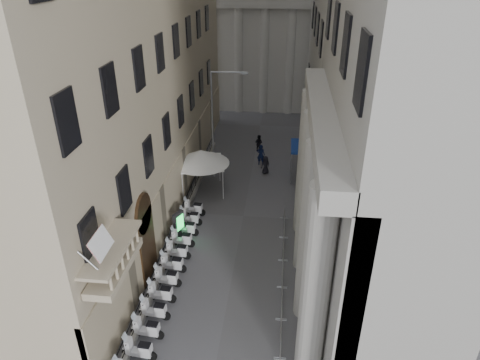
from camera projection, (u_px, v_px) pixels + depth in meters
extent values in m
cylinder|color=silver|center=(183.00, 188.00, 33.04)|extent=(0.06, 0.06, 2.46)
cylinder|color=silver|center=(223.00, 190.00, 32.75)|extent=(0.06, 0.06, 2.46)
cylinder|color=silver|center=(191.00, 170.00, 35.80)|extent=(0.06, 0.06, 2.46)
cylinder|color=silver|center=(228.00, 172.00, 35.50)|extent=(0.06, 0.06, 2.46)
cube|color=white|center=(206.00, 165.00, 33.67)|extent=(3.36, 3.36, 0.13)
cone|color=white|center=(205.00, 159.00, 33.41)|extent=(4.47, 4.47, 1.12)
cylinder|color=gray|center=(213.00, 127.00, 35.35)|extent=(0.16, 0.16, 9.12)
cylinder|color=gray|center=(228.00, 72.00, 33.15)|extent=(2.74, 0.27, 0.12)
cube|color=gray|center=(244.00, 73.00, 33.12)|extent=(0.58, 0.28, 0.17)
cube|color=black|center=(179.00, 225.00, 29.02)|extent=(0.61, 0.94, 1.92)
cube|color=#19E54C|center=(180.00, 223.00, 28.85)|extent=(0.31, 0.65, 1.07)
imported|color=#0D1636|center=(261.00, 155.00, 39.08)|extent=(0.77, 0.55, 1.97)
imported|color=black|center=(259.00, 143.00, 41.92)|extent=(1.00, 0.91, 1.68)
imported|color=black|center=(265.00, 165.00, 37.59)|extent=(0.95, 0.88, 1.63)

